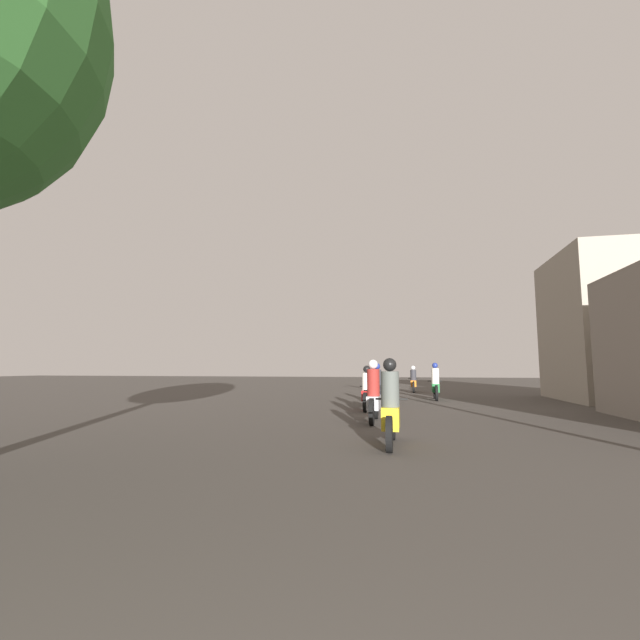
{
  "coord_description": "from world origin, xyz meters",
  "views": [
    {
      "loc": [
        -0.13,
        0.25,
        1.4
      ],
      "look_at": [
        -3.84,
        17.86,
        3.38
      ],
      "focal_mm": 24.0,
      "sensor_mm": 36.0,
      "label": 1
    }
  ],
  "objects_px": {
    "motorcycle_red": "(367,392)",
    "motorcycle_green": "(435,385)",
    "motorcycle_silver": "(374,397)",
    "building_right_far": "(625,326)",
    "motorcycle_yellow": "(391,410)",
    "motorcycle_orange": "(413,382)",
    "motorcycle_black": "(377,387)"
  },
  "relations": [
    {
      "from": "motorcycle_red",
      "to": "motorcycle_green",
      "type": "bearing_deg",
      "value": 55.98
    },
    {
      "from": "motorcycle_silver",
      "to": "motorcycle_green",
      "type": "distance_m",
      "value": 8.22
    },
    {
      "from": "motorcycle_green",
      "to": "building_right_far",
      "type": "distance_m",
      "value": 8.16
    },
    {
      "from": "motorcycle_yellow",
      "to": "motorcycle_green",
      "type": "relative_size",
      "value": 0.91
    },
    {
      "from": "building_right_far",
      "to": "motorcycle_silver",
      "type": "bearing_deg",
      "value": -137.92
    },
    {
      "from": "motorcycle_red",
      "to": "building_right_far",
      "type": "bearing_deg",
      "value": 21.59
    },
    {
      "from": "motorcycle_yellow",
      "to": "motorcycle_green",
      "type": "bearing_deg",
      "value": 82.51
    },
    {
      "from": "motorcycle_orange",
      "to": "building_right_far",
      "type": "relative_size",
      "value": 0.32
    },
    {
      "from": "motorcycle_green",
      "to": "building_right_far",
      "type": "height_order",
      "value": "building_right_far"
    },
    {
      "from": "motorcycle_silver",
      "to": "motorcycle_orange",
      "type": "xyz_separation_m",
      "value": [
        1.09,
        13.4,
        -0.04
      ]
    },
    {
      "from": "motorcycle_yellow",
      "to": "motorcycle_red",
      "type": "height_order",
      "value": "motorcycle_yellow"
    },
    {
      "from": "motorcycle_yellow",
      "to": "motorcycle_black",
      "type": "relative_size",
      "value": 0.9
    },
    {
      "from": "motorcycle_silver",
      "to": "motorcycle_red",
      "type": "bearing_deg",
      "value": 97.28
    },
    {
      "from": "motorcycle_yellow",
      "to": "motorcycle_black",
      "type": "xyz_separation_m",
      "value": [
        -0.89,
        8.75,
        -0.01
      ]
    },
    {
      "from": "motorcycle_green",
      "to": "building_right_far",
      "type": "relative_size",
      "value": 0.33
    },
    {
      "from": "motorcycle_yellow",
      "to": "motorcycle_orange",
      "type": "height_order",
      "value": "motorcycle_yellow"
    },
    {
      "from": "motorcycle_red",
      "to": "building_right_far",
      "type": "xyz_separation_m",
      "value": [
        10.18,
        5.75,
        2.51
      ]
    },
    {
      "from": "motorcycle_green",
      "to": "motorcycle_black",
      "type": "bearing_deg",
      "value": -132.66
    },
    {
      "from": "motorcycle_green",
      "to": "motorcycle_orange",
      "type": "distance_m",
      "value": 5.49
    },
    {
      "from": "building_right_far",
      "to": "motorcycle_green",
      "type": "bearing_deg",
      "value": -174.15
    },
    {
      "from": "motorcycle_silver",
      "to": "motorcycle_black",
      "type": "bearing_deg",
      "value": 91.89
    },
    {
      "from": "motorcycle_black",
      "to": "motorcycle_green",
      "type": "bearing_deg",
      "value": 51.03
    },
    {
      "from": "motorcycle_silver",
      "to": "motorcycle_red",
      "type": "xyz_separation_m",
      "value": [
        -0.46,
        3.02,
        -0.04
      ]
    },
    {
      "from": "motorcycle_red",
      "to": "motorcycle_black",
      "type": "distance_m",
      "value": 2.48
    },
    {
      "from": "motorcycle_yellow",
      "to": "motorcycle_silver",
      "type": "distance_m",
      "value": 3.3
    },
    {
      "from": "motorcycle_yellow",
      "to": "building_right_far",
      "type": "distance_m",
      "value": 15.3
    },
    {
      "from": "motorcycle_black",
      "to": "motorcycle_orange",
      "type": "bearing_deg",
      "value": 83.59
    },
    {
      "from": "motorcycle_black",
      "to": "building_right_far",
      "type": "bearing_deg",
      "value": 21.74
    },
    {
      "from": "motorcycle_yellow",
      "to": "building_right_far",
      "type": "xyz_separation_m",
      "value": [
        9.14,
        12.02,
        2.46
      ]
    },
    {
      "from": "motorcycle_black",
      "to": "motorcycle_green",
      "type": "height_order",
      "value": "motorcycle_green"
    },
    {
      "from": "motorcycle_red",
      "to": "motorcycle_green",
      "type": "xyz_separation_m",
      "value": [
        2.43,
        4.96,
        0.05
      ]
    },
    {
      "from": "motorcycle_red",
      "to": "motorcycle_orange",
      "type": "bearing_deg",
      "value": 73.63
    }
  ]
}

